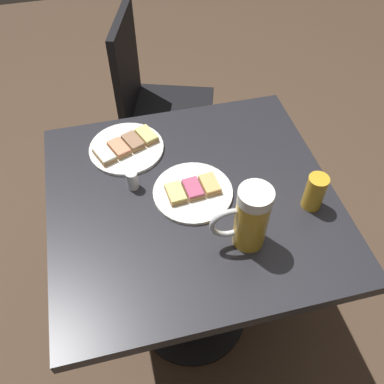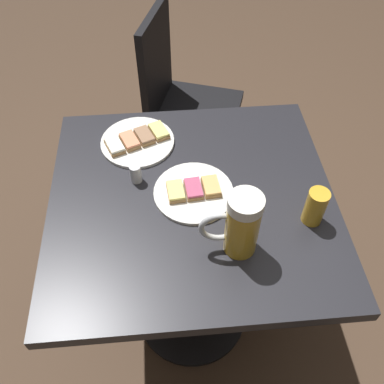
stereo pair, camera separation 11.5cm
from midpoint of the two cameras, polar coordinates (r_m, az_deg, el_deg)
name	(u,v)px [view 2 (the right image)]	position (r m, az deg, el deg)	size (l,w,h in m)	color
ground_plane	(192,312)	(1.81, 1.88, -16.19)	(6.00, 6.00, 0.00)	#4C3828
cafe_table	(192,229)	(1.29, 2.55, -5.27)	(0.79, 0.76, 0.76)	black
plate_near	(194,191)	(1.16, 3.03, -0.09)	(0.22, 0.22, 0.03)	white
plate_far	(137,141)	(1.31, -4.96, 6.85)	(0.23, 0.23, 0.03)	white
beer_mug	(240,225)	(1.00, 9.86, -4.61)	(0.15, 0.08, 0.19)	gold
beer_glass_small	(315,207)	(1.13, 19.26, -2.09)	(0.05, 0.05, 0.11)	gold
salt_shaker	(136,173)	(1.18, -4.96, 2.39)	(0.03, 0.03, 0.06)	silver
cafe_chair	(180,99)	(1.89, 0.15, 12.48)	(0.48, 0.48, 0.88)	black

